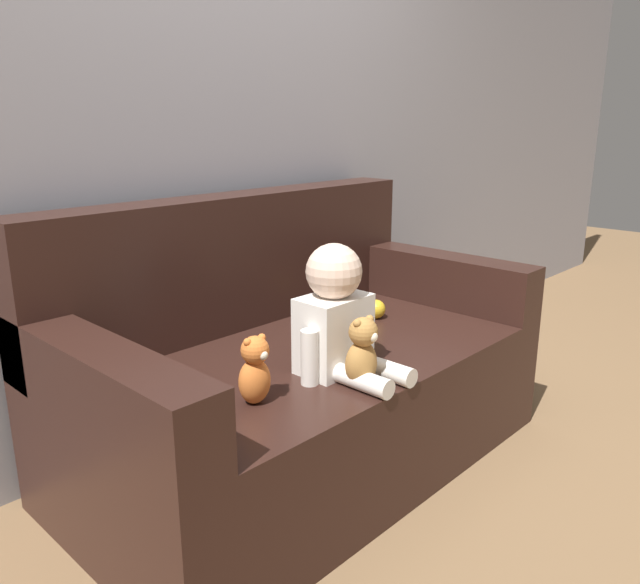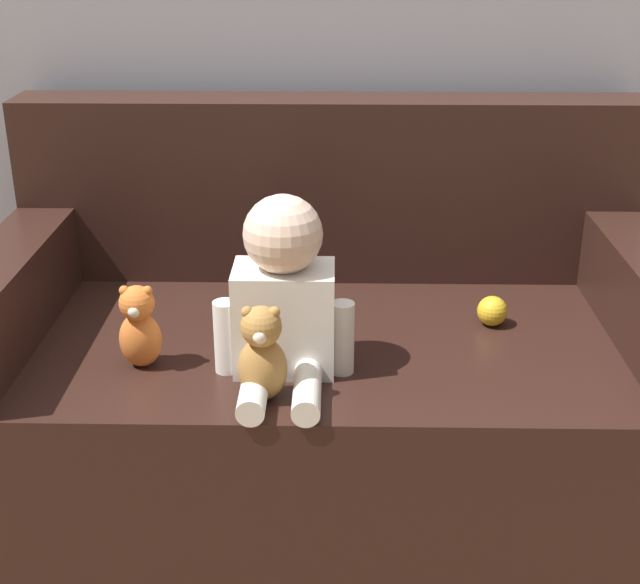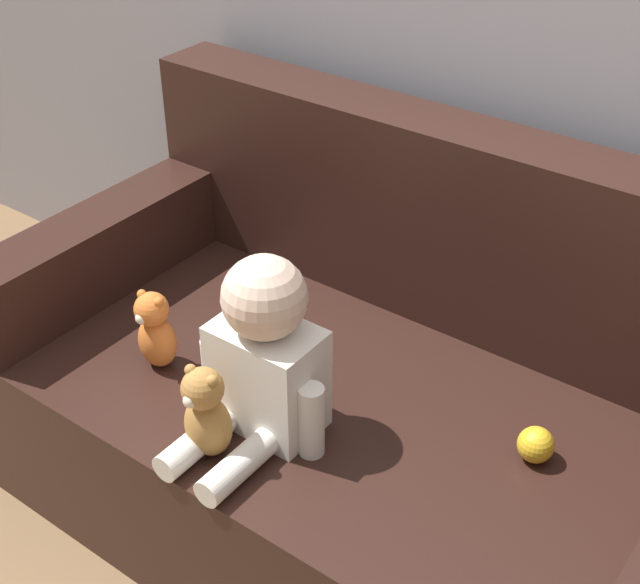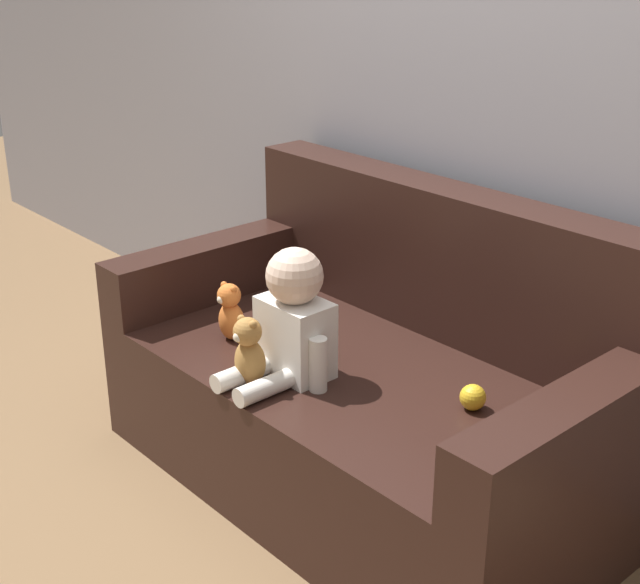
{
  "view_description": "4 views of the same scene",
  "coord_description": "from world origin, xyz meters",
  "px_view_note": "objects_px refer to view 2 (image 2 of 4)",
  "views": [
    {
      "loc": [
        -1.49,
        -1.47,
        1.24
      ],
      "look_at": [
        0.02,
        -0.04,
        0.66
      ],
      "focal_mm": 35.0,
      "sensor_mm": 36.0,
      "label": 1
    },
    {
      "loc": [
        0.02,
        -2.05,
        1.44
      ],
      "look_at": [
        -0.02,
        -0.06,
        0.58
      ],
      "focal_mm": 50.0,
      "sensor_mm": 36.0,
      "label": 2
    },
    {
      "loc": [
        0.86,
        -1.32,
        1.78
      ],
      "look_at": [
        -0.08,
        -0.04,
        0.71
      ],
      "focal_mm": 50.0,
      "sensor_mm": 36.0,
      "label": 3
    },
    {
      "loc": [
        1.82,
        -1.82,
        1.76
      ],
      "look_at": [
        -0.12,
        -0.09,
        0.69
      ],
      "focal_mm": 50.0,
      "sensor_mm": 36.0,
      "label": 4
    }
  ],
  "objects_px": {
    "teddy_bear_brown": "(262,354)",
    "couch": "(327,359)",
    "toy_ball": "(492,311)",
    "plush_toy_side": "(139,327)",
    "person_baby": "(283,298)"
  },
  "relations": [
    {
      "from": "teddy_bear_brown",
      "to": "couch",
      "type": "bearing_deg",
      "value": 72.38
    },
    {
      "from": "couch",
      "to": "toy_ball",
      "type": "relative_size",
      "value": 22.36
    },
    {
      "from": "plush_toy_side",
      "to": "toy_ball",
      "type": "relative_size",
      "value": 2.63
    },
    {
      "from": "teddy_bear_brown",
      "to": "toy_ball",
      "type": "bearing_deg",
      "value": 34.81
    },
    {
      "from": "person_baby",
      "to": "plush_toy_side",
      "type": "xyz_separation_m",
      "value": [
        -0.33,
        0.01,
        -0.08
      ]
    },
    {
      "from": "toy_ball",
      "to": "couch",
      "type": "bearing_deg",
      "value": 174.84
    },
    {
      "from": "teddy_bear_brown",
      "to": "plush_toy_side",
      "type": "distance_m",
      "value": 0.33
    },
    {
      "from": "person_baby",
      "to": "plush_toy_side",
      "type": "relative_size",
      "value": 2.04
    },
    {
      "from": "plush_toy_side",
      "to": "toy_ball",
      "type": "height_order",
      "value": "plush_toy_side"
    },
    {
      "from": "person_baby",
      "to": "plush_toy_side",
      "type": "bearing_deg",
      "value": 177.77
    },
    {
      "from": "couch",
      "to": "plush_toy_side",
      "type": "height_order",
      "value": "couch"
    },
    {
      "from": "person_baby",
      "to": "plush_toy_side",
      "type": "height_order",
      "value": "person_baby"
    },
    {
      "from": "person_baby",
      "to": "teddy_bear_brown",
      "type": "relative_size",
      "value": 1.87
    },
    {
      "from": "person_baby",
      "to": "plush_toy_side",
      "type": "distance_m",
      "value": 0.34
    },
    {
      "from": "plush_toy_side",
      "to": "couch",
      "type": "bearing_deg",
      "value": 32.88
    }
  ]
}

